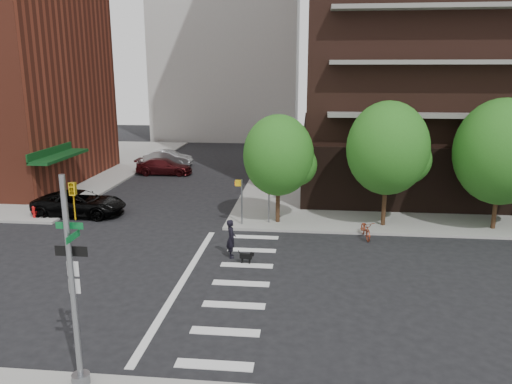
{
  "coord_description": "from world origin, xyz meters",
  "views": [
    {
      "loc": [
        5.68,
        -19.23,
        8.7
      ],
      "look_at": [
        3.0,
        6.0,
        2.5
      ],
      "focal_mm": 35.0,
      "sensor_mm": 36.0,
      "label": 1
    }
  ],
  "objects_px": {
    "traffic_signal": "(75,300)",
    "parked_car_silver": "(168,158)",
    "scooter": "(366,229)",
    "fire_hydrant": "(34,211)",
    "parked_car_maroon": "(164,167)",
    "dog_walker": "(231,239)",
    "parked_car_black": "(80,203)"
  },
  "relations": [
    {
      "from": "fire_hydrant",
      "to": "parked_car_silver",
      "type": "relative_size",
      "value": 0.16
    },
    {
      "from": "traffic_signal",
      "to": "dog_walker",
      "type": "bearing_deg",
      "value": 76.08
    },
    {
      "from": "parked_car_black",
      "to": "fire_hydrant",
      "type": "bearing_deg",
      "value": 117.31
    },
    {
      "from": "parked_car_silver",
      "to": "parked_car_maroon",
      "type": "bearing_deg",
      "value": -167.93
    },
    {
      "from": "traffic_signal",
      "to": "parked_car_silver",
      "type": "distance_m",
      "value": 33.86
    },
    {
      "from": "parked_car_black",
      "to": "traffic_signal",
      "type": "bearing_deg",
      "value": -155.13
    },
    {
      "from": "traffic_signal",
      "to": "scooter",
      "type": "height_order",
      "value": "traffic_signal"
    },
    {
      "from": "parked_car_black",
      "to": "parked_car_silver",
      "type": "bearing_deg",
      "value": -3.29
    },
    {
      "from": "fire_hydrant",
      "to": "parked_car_maroon",
      "type": "xyz_separation_m",
      "value": [
        3.93,
        13.84,
        0.14
      ]
    },
    {
      "from": "parked_car_maroon",
      "to": "scooter",
      "type": "relative_size",
      "value": 2.55
    },
    {
      "from": "traffic_signal",
      "to": "parked_car_black",
      "type": "relative_size",
      "value": 1.09
    },
    {
      "from": "fire_hydrant",
      "to": "dog_walker",
      "type": "distance_m",
      "value": 13.52
    },
    {
      "from": "parked_car_black",
      "to": "dog_walker",
      "type": "xyz_separation_m",
      "value": [
        10.33,
        -6.0,
        0.16
      ]
    },
    {
      "from": "fire_hydrant",
      "to": "parked_car_maroon",
      "type": "distance_m",
      "value": 14.39
    },
    {
      "from": "traffic_signal",
      "to": "parked_car_black",
      "type": "xyz_separation_m",
      "value": [
        -7.73,
        16.49,
        -1.93
      ]
    },
    {
      "from": "fire_hydrant",
      "to": "parked_car_silver",
      "type": "height_order",
      "value": "parked_car_silver"
    },
    {
      "from": "parked_car_silver",
      "to": "scooter",
      "type": "xyz_separation_m",
      "value": [
        16.14,
        -19.11,
        -0.24
      ]
    },
    {
      "from": "traffic_signal",
      "to": "scooter",
      "type": "bearing_deg",
      "value": 56.42
    },
    {
      "from": "dog_walker",
      "to": "parked_car_silver",
      "type": "bearing_deg",
      "value": 8.0
    },
    {
      "from": "traffic_signal",
      "to": "parked_car_silver",
      "type": "xyz_separation_m",
      "value": [
        -6.85,
        33.1,
        -1.96
      ]
    },
    {
      "from": "parked_car_maroon",
      "to": "scooter",
      "type": "xyz_separation_m",
      "value": [
        15.39,
        -15.14,
        -0.2
      ]
    },
    {
      "from": "traffic_signal",
      "to": "parked_car_black",
      "type": "bearing_deg",
      "value": 115.11
    },
    {
      "from": "parked_car_maroon",
      "to": "parked_car_silver",
      "type": "relative_size",
      "value": 1.07
    },
    {
      "from": "traffic_signal",
      "to": "parked_car_maroon",
      "type": "height_order",
      "value": "traffic_signal"
    },
    {
      "from": "traffic_signal",
      "to": "dog_walker",
      "type": "height_order",
      "value": "traffic_signal"
    },
    {
      "from": "fire_hydrant",
      "to": "scooter",
      "type": "relative_size",
      "value": 0.39
    },
    {
      "from": "traffic_signal",
      "to": "parked_car_black",
      "type": "distance_m",
      "value": 18.32
    },
    {
      "from": "parked_car_black",
      "to": "scooter",
      "type": "distance_m",
      "value": 17.21
    },
    {
      "from": "fire_hydrant",
      "to": "scooter",
      "type": "distance_m",
      "value": 19.37
    },
    {
      "from": "dog_walker",
      "to": "parked_car_black",
      "type": "bearing_deg",
      "value": 45.16
    },
    {
      "from": "parked_car_silver",
      "to": "parked_car_black",
      "type": "bearing_deg",
      "value": 178.33
    },
    {
      "from": "traffic_signal",
      "to": "dog_walker",
      "type": "relative_size",
      "value": 3.23
    }
  ]
}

